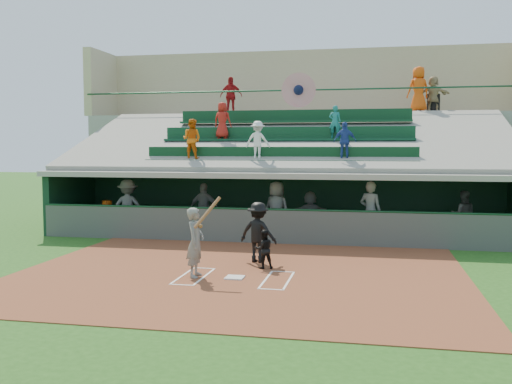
% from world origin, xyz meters
% --- Properties ---
extents(ground, '(100.00, 100.00, 0.00)m').
position_xyz_m(ground, '(0.00, 0.00, 0.00)').
color(ground, '#204E15').
rests_on(ground, ground).
extents(dirt_slab, '(11.00, 9.00, 0.02)m').
position_xyz_m(dirt_slab, '(0.00, 0.50, 0.01)').
color(dirt_slab, brown).
rests_on(dirt_slab, ground).
extents(home_plate, '(0.43, 0.43, 0.03)m').
position_xyz_m(home_plate, '(0.00, 0.00, 0.04)').
color(home_plate, silver).
rests_on(home_plate, dirt_slab).
extents(batters_box_chalk, '(2.65, 1.85, 0.01)m').
position_xyz_m(batters_box_chalk, '(0.00, 0.00, 0.02)').
color(batters_box_chalk, white).
rests_on(batters_box_chalk, dirt_slab).
extents(dugout_floor, '(16.00, 3.50, 0.04)m').
position_xyz_m(dugout_floor, '(0.00, 6.75, 0.02)').
color(dugout_floor, gray).
rests_on(dugout_floor, ground).
extents(concourse_slab, '(20.00, 3.00, 4.60)m').
position_xyz_m(concourse_slab, '(0.00, 13.50, 2.30)').
color(concourse_slab, gray).
rests_on(concourse_slab, ground).
extents(grandstand, '(20.40, 10.40, 7.80)m').
position_xyz_m(grandstand, '(-0.01, 10.51, 2.26)').
color(grandstand, '#4B504B').
rests_on(grandstand, ground).
extents(batter_at_plate, '(0.83, 0.73, 1.95)m').
position_xyz_m(batter_at_plate, '(-0.96, -0.04, 0.87)').
color(batter_at_plate, '#61635D').
rests_on(batter_at_plate, dirt_slab).
extents(catcher, '(0.59, 0.54, 1.00)m').
position_xyz_m(catcher, '(0.48, 1.19, 0.52)').
color(catcher, black).
rests_on(catcher, dirt_slab).
extents(home_umpire, '(1.17, 0.84, 1.63)m').
position_xyz_m(home_umpire, '(0.17, 1.99, 0.83)').
color(home_umpire, black).
rests_on(home_umpire, dirt_slab).
extents(dugout_bench, '(14.85, 3.09, 0.45)m').
position_xyz_m(dugout_bench, '(-0.13, 8.15, 0.27)').
color(dugout_bench, olive).
rests_on(dugout_bench, dugout_floor).
extents(white_table, '(0.91, 0.71, 0.77)m').
position_xyz_m(white_table, '(-6.45, 6.33, 0.42)').
color(white_table, silver).
rests_on(white_table, dugout_floor).
extents(water_cooler, '(0.35, 0.35, 0.35)m').
position_xyz_m(water_cooler, '(-6.38, 6.41, 0.98)').
color(water_cooler, '#ED570D').
rests_on(water_cooler, white_table).
extents(dugout_player_a, '(1.41, 1.06, 1.93)m').
position_xyz_m(dugout_player_a, '(-5.33, 5.87, 1.01)').
color(dugout_player_a, '#525550').
rests_on(dugout_player_a, dugout_floor).
extents(dugout_player_b, '(1.08, 0.48, 1.83)m').
position_xyz_m(dugout_player_b, '(-2.61, 6.24, 0.95)').
color(dugout_player_b, '#5D605B').
rests_on(dugout_player_b, dugout_floor).
extents(dugout_player_c, '(1.10, 0.91, 1.92)m').
position_xyz_m(dugout_player_c, '(0.00, 6.11, 1.00)').
color(dugout_player_c, '#5C5E59').
rests_on(dugout_player_c, dugout_floor).
extents(dugout_player_d, '(1.51, 0.68, 1.57)m').
position_xyz_m(dugout_player_d, '(1.10, 6.63, 0.82)').
color(dugout_player_d, '#5B5E59').
rests_on(dugout_player_d, dugout_floor).
extents(dugout_player_e, '(0.85, 0.72, 1.99)m').
position_xyz_m(dugout_player_e, '(3.15, 5.70, 1.04)').
color(dugout_player_e, '#61645F').
rests_on(dugout_player_e, dugout_floor).
extents(dugout_player_f, '(0.83, 0.67, 1.63)m').
position_xyz_m(dugout_player_f, '(6.20, 6.95, 0.86)').
color(dugout_player_f, '#565853').
rests_on(dugout_player_f, dugout_floor).
extents(trash_bin, '(0.55, 0.55, 0.83)m').
position_xyz_m(trash_bin, '(5.78, 13.09, 5.01)').
color(trash_bin, black).
rests_on(trash_bin, concourse_slab).
extents(concourse_staff_a, '(1.06, 0.50, 1.76)m').
position_xyz_m(concourse_staff_a, '(-3.26, 12.91, 5.48)').
color(concourse_staff_a, '#A01213').
rests_on(concourse_staff_a, concourse_slab).
extents(concourse_staff_b, '(1.12, 0.93, 1.96)m').
position_xyz_m(concourse_staff_b, '(5.09, 12.52, 5.58)').
color(concourse_staff_b, '#DB4B0C').
rests_on(concourse_staff_b, concourse_slab).
extents(concourse_staff_c, '(1.50, 0.62, 1.58)m').
position_xyz_m(concourse_staff_c, '(5.73, 12.88, 5.39)').
color(concourse_staff_c, tan).
rests_on(concourse_staff_c, concourse_slab).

